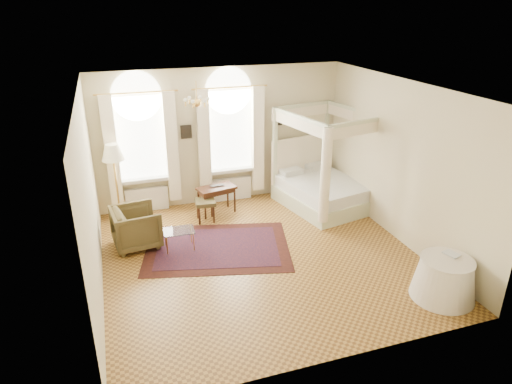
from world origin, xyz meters
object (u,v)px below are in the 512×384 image
at_px(nightstand, 324,180).
at_px(coffee_table, 179,232).
at_px(writing_desk, 216,191).
at_px(stool, 205,204).
at_px(canopy_bed, 324,186).
at_px(side_table, 444,279).
at_px(armchair, 136,227).
at_px(floor_lamp, 113,157).

bearing_deg(nightstand, coffee_table, -155.73).
height_order(writing_desk, stool, writing_desk).
bearing_deg(canopy_bed, side_table, -86.29).
height_order(canopy_bed, nightstand, canopy_bed).
distance_m(nightstand, coffee_table, 4.58).
bearing_deg(side_table, armchair, 144.21).
bearing_deg(armchair, floor_lamp, 6.11).
bearing_deg(floor_lamp, coffee_table, -56.25).
distance_m(canopy_bed, stool, 2.94).
height_order(stool, floor_lamp, floor_lamp).
bearing_deg(nightstand, canopy_bed, -117.35).
xyz_separation_m(canopy_bed, coffee_table, (-3.72, -1.01, -0.16)).
height_order(writing_desk, armchair, armchair).
bearing_deg(side_table, canopy_bed, 93.71).
xyz_separation_m(writing_desk, floor_lamp, (-2.21, 0.18, 1.02)).
height_order(stool, side_table, side_table).
relative_size(canopy_bed, nightstand, 4.17).
xyz_separation_m(armchair, side_table, (4.78, -3.45, -0.06)).
xyz_separation_m(coffee_table, side_table, (3.99, -3.04, -0.02)).
xyz_separation_m(writing_desk, armchair, (-1.93, -1.03, -0.14)).
distance_m(coffee_table, floor_lamp, 2.29).
bearing_deg(side_table, coffee_table, 142.65).
distance_m(stool, armchair, 1.73).
bearing_deg(coffee_table, armchair, 152.98).
xyz_separation_m(floor_lamp, side_table, (5.06, -4.66, -1.23)).
bearing_deg(writing_desk, armchair, -152.00).
bearing_deg(stool, nightstand, 12.93).
bearing_deg(armchair, stool, -73.24).
distance_m(canopy_bed, armchair, 4.56).
bearing_deg(stool, armchair, -156.30).
bearing_deg(nightstand, armchair, -163.49).
relative_size(nightstand, armchair, 0.65).
bearing_deg(canopy_bed, stool, 178.18).
bearing_deg(side_table, writing_desk, 122.49).
relative_size(canopy_bed, floor_lamp, 1.34).
relative_size(writing_desk, floor_lamp, 0.52).
bearing_deg(side_table, nightstand, 87.82).
height_order(writing_desk, floor_lamp, floor_lamp).
bearing_deg(nightstand, stool, -167.07).
height_order(nightstand, side_table, side_table).
height_order(nightstand, writing_desk, writing_desk).
bearing_deg(coffee_table, stool, 54.49).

